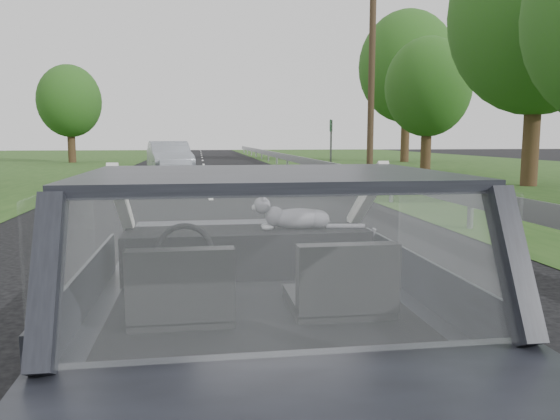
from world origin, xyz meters
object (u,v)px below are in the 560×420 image
object	(u,v)px
utility_pole	(372,73)
other_car	(169,159)
cat	(298,217)
highway_sign	(331,144)
subject_car	(257,297)

from	to	relation	value
utility_pole	other_car	bearing A→B (deg)	-177.10
other_car	utility_pole	xyz separation A→B (m)	(8.80, 0.45, 3.68)
cat	utility_pole	xyz separation A→B (m)	(6.97, 20.17, 3.34)
cat	utility_pole	distance (m)	21.60
highway_sign	subject_car	bearing A→B (deg)	-84.69
subject_car	other_car	size ratio (longest dim) A/B	0.90
subject_car	other_car	bearing A→B (deg)	94.21
subject_car	utility_pole	world-z (taller)	utility_pole
subject_car	cat	bearing A→B (deg)	60.34
highway_sign	cat	bearing A→B (deg)	-84.29
cat	highway_sign	size ratio (longest dim) A/B	0.21
subject_car	cat	world-z (taller)	subject_car
cat	subject_car	bearing A→B (deg)	-116.98
subject_car	other_car	xyz separation A→B (m)	(-1.50, 20.31, 0.00)
cat	highway_sign	distance (m)	25.41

